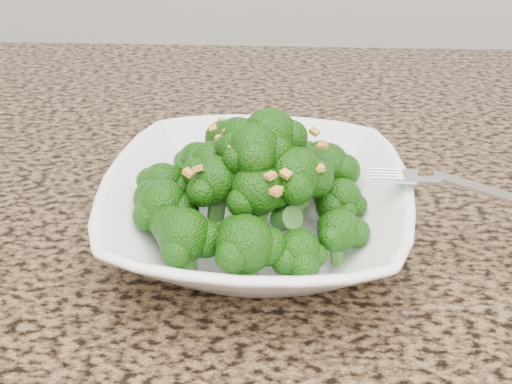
# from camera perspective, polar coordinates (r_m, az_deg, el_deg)

# --- Properties ---
(granite_counter) EXTENTS (1.64, 1.04, 0.03)m
(granite_counter) POSITION_cam_1_polar(r_m,az_deg,el_deg) (0.53, -2.29, -7.68)
(granite_counter) COLOR brown
(granite_counter) RESTS_ON cabinet
(bowl) EXTENTS (0.26, 0.26, 0.06)m
(bowl) POSITION_cam_1_polar(r_m,az_deg,el_deg) (0.53, -0.00, -1.77)
(bowl) COLOR white
(bowl) RESTS_ON granite_counter
(broccoli_pile) EXTENTS (0.22, 0.22, 0.08)m
(broccoli_pile) POSITION_cam_1_polar(r_m,az_deg,el_deg) (0.49, -0.00, 4.83)
(broccoli_pile) COLOR #164D08
(broccoli_pile) RESTS_ON bowl
(garlic_topping) EXTENTS (0.13, 0.13, 0.01)m
(garlic_topping) POSITION_cam_1_polar(r_m,az_deg,el_deg) (0.48, -0.00, 9.21)
(garlic_topping) COLOR gold
(garlic_topping) RESTS_ON broccoli_pile
(fork) EXTENTS (0.16, 0.06, 0.01)m
(fork) POSITION_cam_1_polar(r_m,az_deg,el_deg) (0.52, 15.45, 0.92)
(fork) COLOR silver
(fork) RESTS_ON bowl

